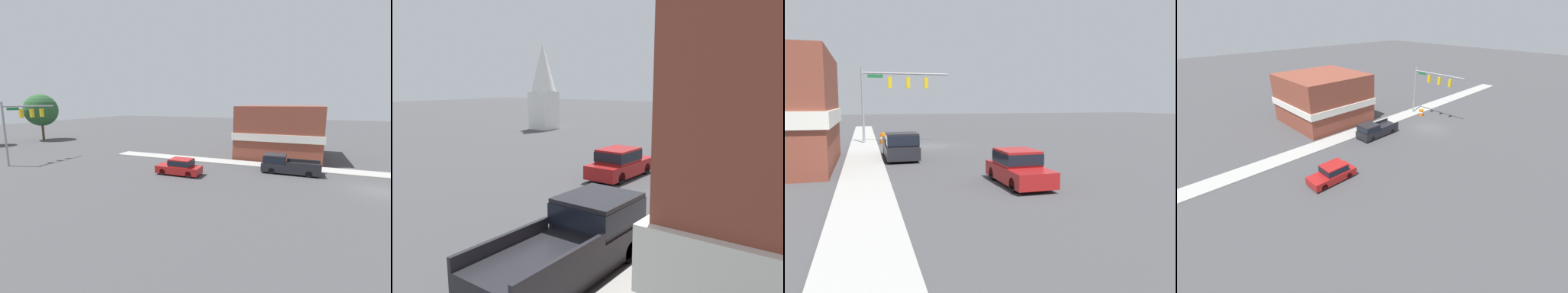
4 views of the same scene
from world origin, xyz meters
TOP-DOWN VIEW (x-y plane):
  - far_signal_assembly at (-3.35, 37.60)m, footprint 6.68×0.49m
  - car_lead at (-1.42, 17.57)m, footprint 1.89×4.58m
  - pickup_truck_parked at (3.24, 7.68)m, footprint 2.13×5.74m
  - church_steeple at (-20.60, 32.17)m, footprint 2.80×2.80m
  - backdrop_tree_left_far at (-11.55, 56.70)m, footprint 5.16×5.16m
  - backdrop_tree_left_mid at (-4.97, 56.04)m, footprint 5.53×5.53m

SIDE VIEW (x-z plane):
  - car_lead at x=-1.42m, z-range 0.02..1.69m
  - pickup_truck_parked at x=3.24m, z-range -0.02..1.90m
  - backdrop_tree_left_far at x=-11.55m, z-range 1.17..8.70m
  - church_steeple at x=-20.60m, z-range 0.22..9.88m
  - backdrop_tree_left_mid at x=-4.97m, z-range 1.20..9.15m
  - far_signal_assembly at x=-3.35m, z-range 1.71..9.07m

